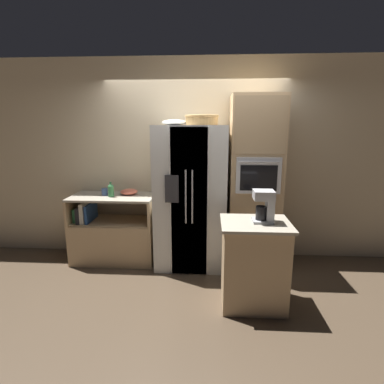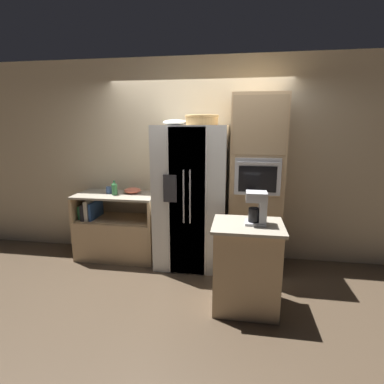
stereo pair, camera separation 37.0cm
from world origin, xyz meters
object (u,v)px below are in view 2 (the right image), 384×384
object	(u,v)px
wicker_basket	(202,120)
mixing_bowl	(133,190)
coffee_maker	(258,207)
refrigerator	(192,197)
bottle_tall	(114,188)
wall_oven	(255,185)
fruit_bowl	(175,122)
mug	(109,190)

from	to	relation	value
wicker_basket	mixing_bowl	bearing A→B (deg)	167.97
coffee_maker	refrigerator	bearing A→B (deg)	132.12
wicker_basket	mixing_bowl	xyz separation A→B (m)	(-1.03, 0.22, -0.98)
bottle_tall	mixing_bowl	xyz separation A→B (m)	(0.20, 0.15, -0.06)
wall_oven	bottle_tall	size ratio (longest dim) A/B	11.16
fruit_bowl	wicker_basket	bearing A→B (deg)	-4.79
refrigerator	bottle_tall	size ratio (longest dim) A/B	9.34
wall_oven	coffee_maker	xyz separation A→B (m)	(-0.01, -0.95, -0.04)
wall_oven	fruit_bowl	bearing A→B (deg)	-176.19
mixing_bowl	refrigerator	bearing A→B (deg)	-10.20
refrigerator	fruit_bowl	world-z (taller)	fruit_bowl
refrigerator	wicker_basket	size ratio (longest dim) A/B	4.49
wall_oven	mixing_bowl	size ratio (longest dim) A/B	9.42
mixing_bowl	wall_oven	bearing A→B (deg)	-4.00
refrigerator	coffee_maker	xyz separation A→B (m)	(0.82, -0.91, 0.15)
refrigerator	bottle_tall	distance (m)	1.09
bottle_tall	mug	world-z (taller)	bottle_tall
mixing_bowl	coffee_maker	distance (m)	2.01
bottle_tall	refrigerator	bearing A→B (deg)	-0.40
fruit_bowl	coffee_maker	xyz separation A→B (m)	(1.02, -0.88, -0.83)
wall_oven	fruit_bowl	distance (m)	1.31
fruit_bowl	mixing_bowl	world-z (taller)	fruit_bowl
wall_oven	coffee_maker	size ratio (longest dim) A/B	6.87
mug	coffee_maker	world-z (taller)	coffee_maker
refrigerator	mug	xyz separation A→B (m)	(-1.20, 0.08, 0.04)
wicker_basket	coffee_maker	size ratio (longest dim) A/B	1.28
fruit_bowl	mug	xyz separation A→B (m)	(-1.00, 0.12, -0.94)
fruit_bowl	mug	size ratio (longest dim) A/B	2.74
wicker_basket	mug	xyz separation A→B (m)	(-1.35, 0.14, -0.97)
bottle_tall	coffee_maker	distance (m)	2.12
bottle_tall	mug	distance (m)	0.15
coffee_maker	mixing_bowl	bearing A→B (deg)	147.97
bottle_tall	coffee_maker	xyz separation A→B (m)	(1.91, -0.91, 0.06)
mixing_bowl	coffee_maker	xyz separation A→B (m)	(1.70, -1.07, 0.12)
wall_oven	bottle_tall	xyz separation A→B (m)	(-1.92, -0.03, -0.10)
bottle_tall	coffee_maker	bearing A→B (deg)	-25.59
fruit_bowl	bottle_tall	world-z (taller)	fruit_bowl
refrigerator	wall_oven	distance (m)	0.86
fruit_bowl	bottle_tall	bearing A→B (deg)	177.54
refrigerator	fruit_bowl	size ratio (longest dim) A/B	6.02
mixing_bowl	coffee_maker	size ratio (longest dim) A/B	0.73
fruit_bowl	coffee_maker	distance (m)	1.58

